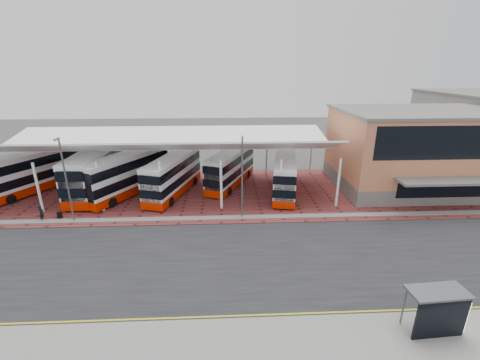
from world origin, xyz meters
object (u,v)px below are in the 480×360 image
(bus_0, at_px, (32,172))
(bus_2, at_px, (127,174))
(terminal, at_px, (416,149))
(pedestrian, at_px, (41,213))
(bus_3, at_px, (173,175))
(bus_1, at_px, (95,172))
(bus_4, at_px, (231,168))
(bus_shelter, at_px, (443,309))
(bus_5, at_px, (285,176))

(bus_0, xyz_separation_m, bus_2, (11.18, -1.40, 0.01))
(terminal, height_order, pedestrian, terminal)
(bus_2, distance_m, pedestrian, 9.25)
(bus_2, relative_size, bus_3, 1.03)
(bus_0, relative_size, bus_1, 0.94)
(bus_3, height_order, bus_4, bus_3)
(bus_4, bearing_deg, pedestrian, -129.82)
(bus_shelter, bearing_deg, terminal, 60.24)
(bus_5, xyz_separation_m, pedestrian, (-24.17, -6.03, -1.26))
(bus_0, distance_m, bus_1, 7.33)
(bus_5, bearing_deg, bus_4, 164.74)
(bus_2, bearing_deg, bus_5, 28.03)
(bus_1, bearing_deg, bus_2, -11.98)
(bus_1, xyz_separation_m, bus_shelter, (26.48, -22.47, -0.77))
(bus_4, relative_size, bus_shelter, 3.16)
(bus_4, xyz_separation_m, bus_shelter, (10.86, -24.02, -0.43))
(bus_1, distance_m, bus_shelter, 34.74)
(bus_2, distance_m, bus_3, 5.18)
(terminal, xyz_separation_m, bus_4, (-21.91, 1.54, -2.50))
(terminal, height_order, bus_2, terminal)
(bus_0, relative_size, bus_5, 1.08)
(bus_0, height_order, bus_2, bus_2)
(terminal, relative_size, bus_4, 1.78)
(terminal, distance_m, bus_0, 44.90)
(bus_2, bearing_deg, bus_4, 41.44)
(pedestrian, bearing_deg, terminal, -85.47)
(bus_3, bearing_deg, bus_shelter, -34.07)
(bus_5, bearing_deg, pedestrian, -155.28)
(bus_0, bearing_deg, pedestrian, -30.25)
(bus_0, height_order, bus_5, bus_0)
(bus_0, height_order, bus_3, bus_0)
(bus_0, bearing_deg, bus_shelter, -5.89)
(bus_3, relative_size, bus_shelter, 3.31)
(bus_2, bearing_deg, bus_shelter, -13.88)
(bus_2, bearing_deg, bus_0, -157.30)
(bus_3, xyz_separation_m, bus_5, (12.68, -0.38, -0.11))
(bus_0, relative_size, bus_shelter, 3.41)
(terminal, bearing_deg, bus_2, -178.51)
(bus_4, xyz_separation_m, bus_5, (6.11, -2.98, -0.04))
(pedestrian, xyz_separation_m, bus_shelter, (28.92, -15.02, 0.88))
(bus_1, height_order, bus_2, bus_1)
(terminal, distance_m, bus_4, 22.11)
(bus_0, height_order, pedestrian, bus_0)
(terminal, relative_size, bus_3, 1.70)
(bus_0, relative_size, bus_4, 1.08)
(bus_1, bearing_deg, bus_3, -5.97)
(bus_0, bearing_deg, bus_3, 22.84)
(pedestrian, bearing_deg, bus_0, 25.34)
(bus_2, distance_m, bus_5, 17.87)
(bus_4, height_order, bus_5, bus_4)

